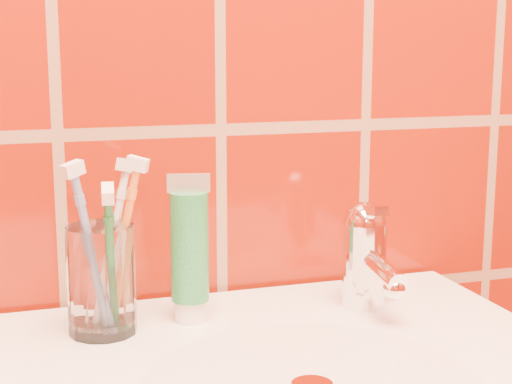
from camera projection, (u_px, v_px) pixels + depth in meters
name	position (u px, v px, depth m)	size (l,w,h in m)	color
glass_tumbler	(102.00, 280.00, 0.79)	(0.07, 0.07, 0.11)	white
toothpaste_tube	(190.00, 253.00, 0.82)	(0.04, 0.04, 0.16)	white
faucet	(366.00, 252.00, 0.86)	(0.05, 0.11, 0.12)	white
toothbrush_0	(110.00, 263.00, 0.76)	(0.03, 0.08, 0.17)	#1B672D
toothbrush_1	(122.00, 246.00, 0.79)	(0.06, 0.04, 0.19)	orange
toothbrush_2	(92.00, 252.00, 0.76)	(0.05, 0.04, 0.19)	#6F89C5
toothbrush_3	(112.00, 245.00, 0.81)	(0.06, 0.05, 0.18)	silver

